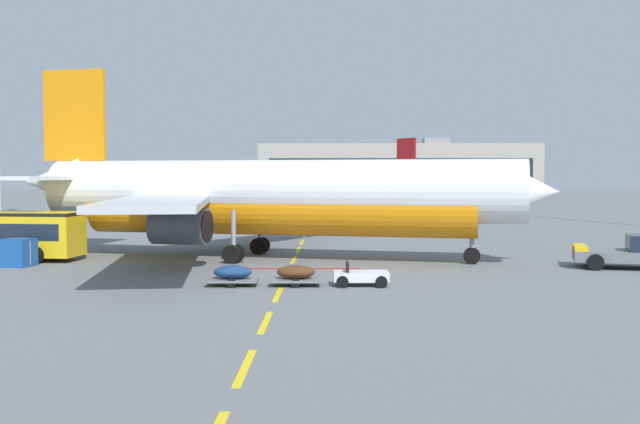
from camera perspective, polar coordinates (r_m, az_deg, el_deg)
ground at (r=62.47m, az=19.26°, el=-2.10°), size 400.00×400.00×0.00m
apron_paint_markings at (r=57.21m, az=-1.44°, el=-2.38°), size 8.00×96.26×0.01m
airliner_foreground at (r=46.12m, az=-3.99°, el=1.25°), size 34.61×33.87×12.20m
pushback_tug at (r=45.01m, az=23.14°, el=-2.91°), size 6.51×4.28×2.08m
airliner_mid_left at (r=109.91m, az=2.87°, el=1.88°), size 25.01×26.83×10.25m
baggage_train at (r=35.09m, az=-1.83°, el=-4.87°), size 8.63×1.72×1.14m
uld_cargo_container at (r=45.78m, az=-22.35°, el=-2.92°), size 1.87×1.84×1.60m
terminal_satellite at (r=175.71m, az=5.90°, el=3.16°), size 63.22×24.50×13.84m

